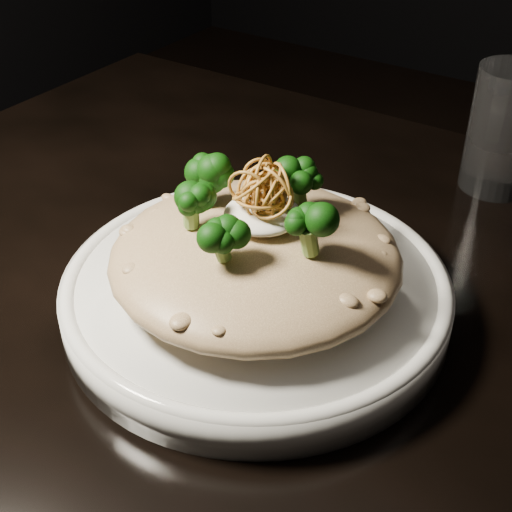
{
  "coord_description": "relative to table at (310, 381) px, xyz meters",
  "views": [
    {
      "loc": [
        0.22,
        -0.41,
        1.13
      ],
      "look_at": [
        -0.04,
        -0.03,
        0.81
      ],
      "focal_mm": 50.0,
      "sensor_mm": 36.0,
      "label": 1
    }
  ],
  "objects": [
    {
      "name": "risotto",
      "position": [
        -0.04,
        -0.03,
        0.14
      ],
      "size": [
        0.23,
        0.23,
        0.05
      ],
      "primitive_type": "ellipsoid",
      "color": "brown",
      "rests_on": "plate"
    },
    {
      "name": "shallots",
      "position": [
        -0.04,
        -0.02,
        0.2
      ],
      "size": [
        0.06,
        0.06,
        0.04
      ],
      "primitive_type": null,
      "color": "#90591E",
      "rests_on": "cheese"
    },
    {
      "name": "drinking_glass",
      "position": [
        0.06,
        0.29,
        0.15
      ],
      "size": [
        0.09,
        0.09,
        0.13
      ],
      "primitive_type": "cylinder",
      "rotation": [
        0.0,
        0.0,
        -0.26
      ],
      "color": "white",
      "rests_on": "table"
    },
    {
      "name": "cheese",
      "position": [
        -0.04,
        -0.02,
        0.18
      ],
      "size": [
        0.06,
        0.06,
        0.02
      ],
      "primitive_type": "ellipsoid",
      "color": "silver",
      "rests_on": "risotto"
    },
    {
      "name": "broccoli",
      "position": [
        -0.05,
        -0.03,
        0.2
      ],
      "size": [
        0.15,
        0.15,
        0.06
      ],
      "primitive_type": null,
      "color": "black",
      "rests_on": "risotto"
    },
    {
      "name": "plate",
      "position": [
        -0.04,
        -0.03,
        0.1
      ],
      "size": [
        0.32,
        0.32,
        0.03
      ],
      "primitive_type": "cylinder",
      "color": "silver",
      "rests_on": "table"
    },
    {
      "name": "table",
      "position": [
        0.0,
        0.0,
        0.0
      ],
      "size": [
        1.1,
        0.8,
        0.75
      ],
      "color": "black",
      "rests_on": "ground"
    }
  ]
}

